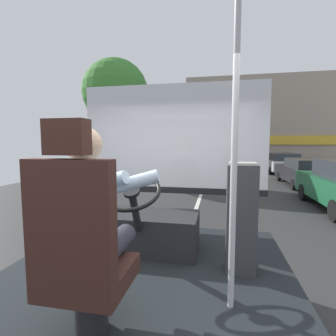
# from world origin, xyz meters

# --- Properties ---
(ground) EXTENTS (18.00, 44.00, 0.06)m
(ground) POSITION_xyz_m (0.00, 8.80, -0.02)
(ground) COLOR #303030
(driver_seat) EXTENTS (0.48, 0.48, 1.28)m
(driver_seat) POSITION_xyz_m (-0.13, -0.54, 1.30)
(driver_seat) COLOR black
(driver_seat) RESTS_ON bus_floor
(bus_driver) EXTENTS (0.75, 0.55, 0.83)m
(bus_driver) POSITION_xyz_m (-0.13, -0.42, 1.50)
(bus_driver) COLOR #282833
(bus_driver) RESTS_ON driver_seat
(steering_console) EXTENTS (1.10, 1.00, 0.85)m
(steering_console) POSITION_xyz_m (-0.13, 0.76, 1.00)
(steering_console) COLOR black
(steering_console) RESTS_ON bus_floor
(handrail_pole) EXTENTS (0.04, 0.04, 2.27)m
(handrail_pole) POSITION_xyz_m (0.72, -0.04, 1.90)
(handrail_pole) COLOR #B7B7BC
(handrail_pole) RESTS_ON bus_floor
(fare_box) EXTENTS (0.26, 0.21, 0.99)m
(fare_box) POSITION_xyz_m (0.83, 0.49, 1.26)
(fare_box) COLOR #333338
(fare_box) RESTS_ON bus_floor
(windshield_panel) EXTENTS (2.50, 0.08, 1.48)m
(windshield_panel) POSITION_xyz_m (0.00, 1.62, 1.82)
(windshield_panel) COLOR silver
(street_tree) EXTENTS (3.23, 3.23, 6.07)m
(street_tree) POSITION_xyz_m (-4.47, 10.32, 4.43)
(street_tree) COLOR #4C3828
(street_tree) RESTS_ON ground
(shop_building) EXTENTS (13.32, 5.13, 6.58)m
(shop_building) POSITION_xyz_m (4.90, 19.14, 3.29)
(shop_building) COLOR gray
(shop_building) RESTS_ON ground
(parked_car_black) EXTENTS (1.97, 4.16, 1.23)m
(parked_car_black) POSITION_xyz_m (4.60, 10.59, 0.63)
(parked_car_black) COLOR black
(parked_car_black) RESTS_ON ground
(parked_car_silver) EXTENTS (1.91, 4.49, 1.28)m
(parked_car_silver) POSITION_xyz_m (4.70, 15.97, 0.66)
(parked_car_silver) COLOR silver
(parked_car_silver) RESTS_ON ground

